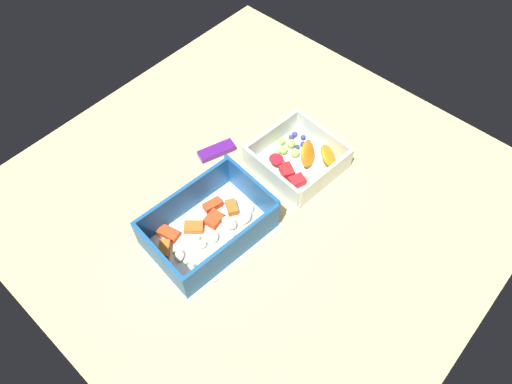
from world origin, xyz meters
TOP-DOWN VIEW (x-y plane):
  - table_surface at (0.00, 0.00)cm, footprint 80.00×80.00cm
  - pasta_container at (-11.96, 0.42)cm, footprint 21.03×14.99cm
  - fruit_bowl at (9.29, -1.03)cm, footprint 15.21×15.11cm
  - candy_bar at (1.34, 12.35)cm, footprint 7.40×4.55cm

SIDE VIEW (x-z plane):
  - table_surface at x=0.00cm, z-range 0.00..2.00cm
  - candy_bar at x=1.34cm, z-range 2.00..3.20cm
  - fruit_bowl at x=9.29cm, z-range 0.96..6.67cm
  - pasta_container at x=-11.96cm, z-range 0.72..7.66cm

